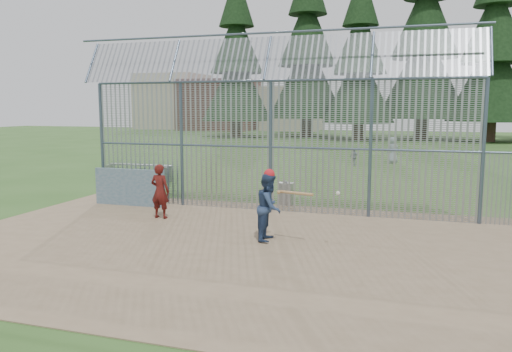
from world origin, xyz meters
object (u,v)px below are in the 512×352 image
(dugout_wall, at_px, (130,187))
(trash_can, at_px, (286,194))
(onlooker, at_px, (160,191))
(batter, at_px, (269,207))
(bleacher, at_px, (137,172))

(dugout_wall, bearing_deg, trash_can, 19.24)
(dugout_wall, xyz_separation_m, onlooker, (1.85, -1.39, 0.19))
(batter, distance_m, bleacher, 11.07)
(batter, bearing_deg, dugout_wall, 61.39)
(dugout_wall, relative_size, bleacher, 0.83)
(dugout_wall, distance_m, bleacher, 5.43)
(dugout_wall, bearing_deg, bleacher, 118.28)
(batter, distance_m, onlooker, 3.92)
(trash_can, bearing_deg, batter, -81.12)
(dugout_wall, height_order, batter, batter)
(dugout_wall, xyz_separation_m, bleacher, (-2.57, 4.78, -0.21))
(batter, height_order, bleacher, batter)
(bleacher, bearing_deg, trash_can, -22.71)
(dugout_wall, bearing_deg, batter, -26.70)
(onlooker, relative_size, bleacher, 0.53)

